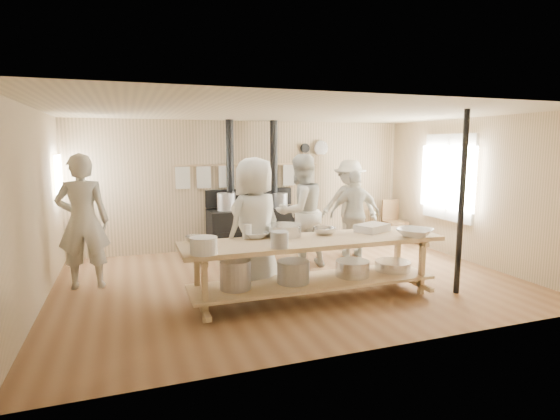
% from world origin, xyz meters
% --- Properties ---
extents(ground, '(7.00, 7.00, 0.00)m').
position_xyz_m(ground, '(0.00, 0.00, 0.00)').
color(ground, brown).
rests_on(ground, ground).
extents(room_shell, '(7.00, 7.00, 7.00)m').
position_xyz_m(room_shell, '(0.00, 0.00, 1.62)').
color(room_shell, tan).
rests_on(room_shell, ground).
extents(window_right, '(0.09, 1.50, 1.65)m').
position_xyz_m(window_right, '(3.47, 0.60, 1.50)').
color(window_right, beige).
rests_on(window_right, ground).
extents(left_opening, '(0.00, 0.90, 0.90)m').
position_xyz_m(left_opening, '(-3.45, 2.00, 1.60)').
color(left_opening, white).
rests_on(left_opening, ground).
extents(stove, '(1.90, 0.75, 2.60)m').
position_xyz_m(stove, '(-0.01, 2.12, 0.52)').
color(stove, black).
rests_on(stove, ground).
extents(towel_rail, '(3.00, 0.04, 0.47)m').
position_xyz_m(towel_rail, '(0.00, 2.40, 1.56)').
color(towel_rail, tan).
rests_on(towel_rail, ground).
extents(back_wall_shelf, '(0.63, 0.14, 0.32)m').
position_xyz_m(back_wall_shelf, '(1.46, 2.43, 2.00)').
color(back_wall_shelf, tan).
rests_on(back_wall_shelf, ground).
extents(prep_table, '(3.60, 0.90, 0.85)m').
position_xyz_m(prep_table, '(-0.01, -0.90, 0.52)').
color(prep_table, tan).
rests_on(prep_table, ground).
extents(support_post, '(0.08, 0.08, 2.60)m').
position_xyz_m(support_post, '(2.05, -1.35, 1.30)').
color(support_post, black).
rests_on(support_post, ground).
extents(cook_far_left, '(0.75, 0.51, 2.00)m').
position_xyz_m(cook_far_left, '(-3.00, 0.69, 1.00)').
color(cook_far_left, beige).
rests_on(cook_far_left, ground).
extents(cook_left, '(1.13, 0.99, 1.96)m').
position_xyz_m(cook_left, '(0.41, 0.63, 0.98)').
color(cook_left, beige).
rests_on(cook_left, ground).
extents(cook_center, '(1.13, 0.99, 1.95)m').
position_xyz_m(cook_center, '(-0.68, -0.36, 0.97)').
color(cook_center, beige).
rests_on(cook_center, ground).
extents(cook_right, '(1.02, 0.55, 1.65)m').
position_xyz_m(cook_right, '(1.68, 1.00, 0.82)').
color(cook_right, beige).
rests_on(cook_right, ground).
extents(cook_by_window, '(1.31, 1.30, 1.82)m').
position_xyz_m(cook_by_window, '(2.01, 1.84, 0.91)').
color(cook_by_window, beige).
rests_on(cook_by_window, ground).
extents(chair, '(0.44, 0.44, 0.92)m').
position_xyz_m(chair, '(3.15, 1.85, 0.27)').
color(chair, brown).
rests_on(chair, ground).
extents(bowl_white_a, '(0.36, 0.36, 0.08)m').
position_xyz_m(bowl_white_a, '(-0.74, -0.57, 0.89)').
color(bowl_white_a, white).
rests_on(bowl_white_a, prep_table).
extents(bowl_steel_a, '(0.36, 0.36, 0.08)m').
position_xyz_m(bowl_steel_a, '(-1.55, -0.57, 0.89)').
color(bowl_steel_a, silver).
rests_on(bowl_steel_a, prep_table).
extents(bowl_white_b, '(0.65, 0.65, 0.12)m').
position_xyz_m(bowl_white_b, '(1.38, -1.23, 0.91)').
color(bowl_white_b, white).
rests_on(bowl_white_b, prep_table).
extents(bowl_steel_b, '(0.35, 0.35, 0.10)m').
position_xyz_m(bowl_steel_b, '(0.26, -0.68, 0.90)').
color(bowl_steel_b, silver).
rests_on(bowl_steel_b, prep_table).
extents(roasting_pan, '(0.58, 0.50, 0.11)m').
position_xyz_m(roasting_pan, '(1.02, -0.70, 0.90)').
color(roasting_pan, '#B2B2B7').
rests_on(roasting_pan, prep_table).
extents(mixing_bowl_large, '(0.65, 0.65, 0.16)m').
position_xyz_m(mixing_bowl_large, '(-0.32, -0.57, 0.93)').
color(mixing_bowl_large, silver).
rests_on(mixing_bowl_large, prep_table).
extents(bucket_galv, '(0.25, 0.25, 0.21)m').
position_xyz_m(bucket_galv, '(-0.61, -1.23, 0.95)').
color(bucket_galv, gray).
rests_on(bucket_galv, prep_table).
extents(deep_bowl_enamel, '(0.34, 0.34, 0.20)m').
position_xyz_m(deep_bowl_enamel, '(-1.55, -1.23, 0.95)').
color(deep_bowl_enamel, white).
rests_on(deep_bowl_enamel, prep_table).
extents(pitcher, '(0.14, 0.14, 0.20)m').
position_xyz_m(pitcher, '(-0.85, -0.57, 0.95)').
color(pitcher, white).
rests_on(pitcher, prep_table).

